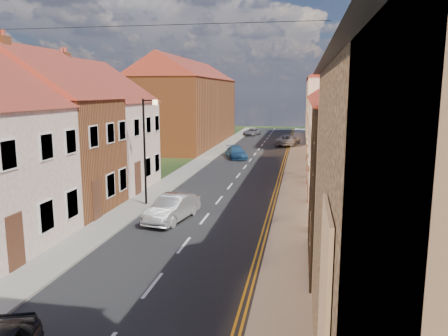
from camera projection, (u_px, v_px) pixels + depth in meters
road at (238, 176)px, 34.21m from camera, size 7.00×90.00×0.02m
pavement_left at (184, 173)px, 34.97m from camera, size 1.80×90.00×0.12m
pavement_right at (295, 177)px, 33.43m from camera, size 1.80×90.00×0.12m
cottage_r_tudor at (432, 151)px, 15.05m from camera, size 8.30×5.20×9.00m
cottage_r_white_near at (399, 136)px, 20.27m from camera, size 8.30×6.00×9.00m
cottage_r_cream_mid at (380, 127)px, 25.51m from camera, size 8.30×5.20×9.00m
cottage_r_pink at (367, 121)px, 30.74m from camera, size 8.30×6.00×9.00m
cottage_r_white_far at (358, 117)px, 35.98m from camera, size 8.30×5.20×9.00m
cottage_r_cream_far at (351, 113)px, 41.21m from camera, size 8.30×6.00×9.00m
cottage_l_brick_mid at (36, 129)px, 23.46m from camera, size 8.30×5.70×9.10m
cottage_l_pink at (88, 124)px, 29.11m from camera, size 8.30×6.30×8.80m
block_right_far at (339, 101)px, 55.90m from camera, size 8.30×24.20×10.50m
block_left_far at (188, 101)px, 54.31m from camera, size 8.30×24.20×10.50m
lamppost at (146, 145)px, 24.57m from camera, size 0.88×0.15×6.00m
car_mid at (172, 208)px, 22.20m from camera, size 2.11×4.17×1.31m
car_far at (236, 153)px, 42.96m from camera, size 2.89×4.31×1.16m
car_distant at (252, 132)px, 65.52m from camera, size 2.58×4.13×1.07m
car_distant_b at (288, 140)px, 52.92m from camera, size 3.07×5.19×1.35m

